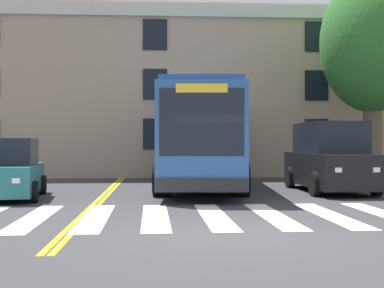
% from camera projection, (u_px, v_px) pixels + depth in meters
% --- Properties ---
extents(ground_plane, '(120.00, 120.00, 0.00)m').
position_uv_depth(ground_plane, '(228.00, 235.00, 9.67)').
color(ground_plane, '#38383A').
extents(crosswalk, '(15.26, 4.57, 0.01)m').
position_uv_depth(crosswalk, '(185.00, 216.00, 11.99)').
color(crosswalk, white).
rests_on(crosswalk, ground).
extents(lane_line_yellow_inner, '(0.12, 36.00, 0.01)m').
position_uv_depth(lane_line_yellow_inner, '(123.00, 176.00, 25.82)').
color(lane_line_yellow_inner, gold).
rests_on(lane_line_yellow_inner, ground).
extents(lane_line_yellow_outer, '(0.12, 36.00, 0.01)m').
position_uv_depth(lane_line_yellow_outer, '(126.00, 176.00, 25.83)').
color(lane_line_yellow_outer, gold).
rests_on(lane_line_yellow_outer, ground).
extents(city_bus, '(3.54, 11.99, 3.49)m').
position_uv_depth(city_bus, '(201.00, 137.00, 19.95)').
color(city_bus, '#2D5699').
rests_on(city_bus, ground).
extents(car_teal_near_lane, '(2.29, 4.00, 1.78)m').
position_uv_depth(car_teal_near_lane, '(8.00, 171.00, 15.73)').
color(car_teal_near_lane, '#236B70').
rests_on(car_teal_near_lane, ground).
extents(car_black_far_lane, '(2.18, 4.96, 2.32)m').
position_uv_depth(car_black_far_lane, '(329.00, 159.00, 17.92)').
color(car_black_far_lane, black).
rests_on(car_black_far_lane, ground).
extents(street_tree_curbside_large, '(4.73, 4.88, 8.59)m').
position_uv_depth(street_tree_curbside_large, '(373.00, 44.00, 21.71)').
color(street_tree_curbside_large, brown).
rests_on(street_tree_curbside_large, ground).
extents(building_facade, '(37.49, 7.24, 8.08)m').
position_uv_depth(building_facade, '(156.00, 96.00, 27.89)').
color(building_facade, tan).
rests_on(building_facade, ground).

